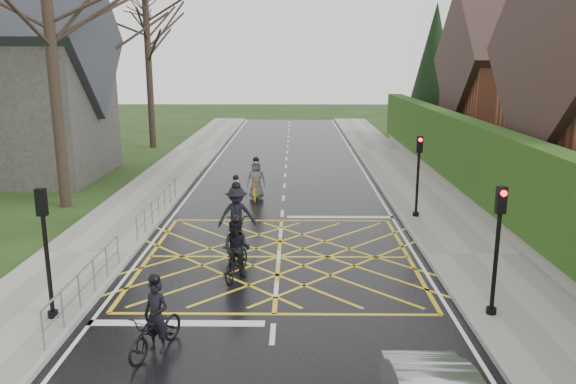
{
  "coord_description": "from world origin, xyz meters",
  "views": [
    {
      "loc": [
        0.47,
        -16.39,
        5.97
      ],
      "look_at": [
        0.25,
        3.25,
        1.3
      ],
      "focal_mm": 35.0,
      "sensor_mm": 36.0,
      "label": 1
    }
  ],
  "objects_px": {
    "cyclist_front": "(236,201)",
    "cyclist_lead": "(256,185)",
    "cyclist_mid": "(237,222)",
    "cyclist_back": "(237,254)",
    "cyclist_rear": "(156,327)"
  },
  "relations": [
    {
      "from": "cyclist_back",
      "to": "cyclist_rear",
      "type": "bearing_deg",
      "value": -93.39
    },
    {
      "from": "cyclist_rear",
      "to": "cyclist_front",
      "type": "xyz_separation_m",
      "value": [
        0.61,
        10.38,
        0.05
      ]
    },
    {
      "from": "cyclist_mid",
      "to": "cyclist_lead",
      "type": "relative_size",
      "value": 1.19
    },
    {
      "from": "cyclist_back",
      "to": "cyclist_front",
      "type": "distance_m",
      "value": 6.29
    },
    {
      "from": "cyclist_front",
      "to": "cyclist_lead",
      "type": "height_order",
      "value": "cyclist_lead"
    },
    {
      "from": "cyclist_lead",
      "to": "cyclist_mid",
      "type": "bearing_deg",
      "value": -91.82
    },
    {
      "from": "cyclist_mid",
      "to": "cyclist_lead",
      "type": "xyz_separation_m",
      "value": [
        0.23,
        6.12,
        -0.13
      ]
    },
    {
      "from": "cyclist_front",
      "to": "cyclist_lead",
      "type": "distance_m",
      "value": 2.83
    },
    {
      "from": "cyclist_rear",
      "to": "cyclist_front",
      "type": "height_order",
      "value": "cyclist_rear"
    },
    {
      "from": "cyclist_rear",
      "to": "cyclist_front",
      "type": "relative_size",
      "value": 1.09
    },
    {
      "from": "cyclist_back",
      "to": "cyclist_lead",
      "type": "distance_m",
      "value": 9.03
    },
    {
      "from": "cyclist_rear",
      "to": "cyclist_back",
      "type": "height_order",
      "value": "cyclist_back"
    },
    {
      "from": "cyclist_back",
      "to": "cyclist_lead",
      "type": "xyz_separation_m",
      "value": [
        -0.06,
        9.03,
        -0.03
      ]
    },
    {
      "from": "cyclist_rear",
      "to": "cyclist_mid",
      "type": "distance_m",
      "value": 7.1
    },
    {
      "from": "cyclist_back",
      "to": "cyclist_mid",
      "type": "xyz_separation_m",
      "value": [
        -0.29,
        2.91,
        0.09
      ]
    }
  ]
}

